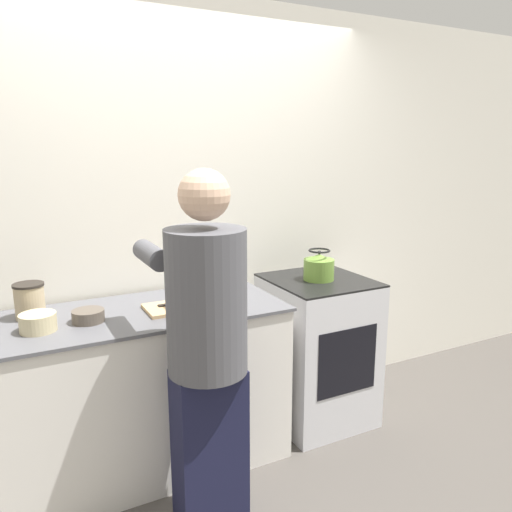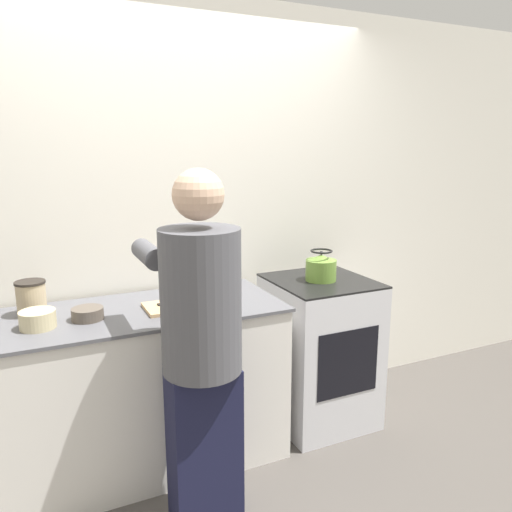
{
  "view_description": "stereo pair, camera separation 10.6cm",
  "coord_description": "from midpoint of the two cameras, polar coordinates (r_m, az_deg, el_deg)",
  "views": [
    {
      "loc": [
        -0.95,
        -2.17,
        1.74
      ],
      "look_at": [
        0.29,
        0.23,
        1.14
      ],
      "focal_mm": 35.0,
      "sensor_mm": 36.0,
      "label": 1
    },
    {
      "loc": [
        -0.85,
        -2.21,
        1.74
      ],
      "look_at": [
        0.29,
        0.23,
        1.14
      ],
      "focal_mm": 35.0,
      "sensor_mm": 36.0,
      "label": 2
    }
  ],
  "objects": [
    {
      "name": "ground_plane",
      "position": [
        2.94,
        -4.44,
        -23.9
      ],
      "size": [
        12.0,
        12.0,
        0.0
      ],
      "primitive_type": "plane",
      "color": "#4C4742"
    },
    {
      "name": "wall_back",
      "position": [
        3.07,
        -10.08,
        4.03
      ],
      "size": [
        8.0,
        0.05,
        2.6
      ],
      "color": "silver",
      "rests_on": "ground_plane"
    },
    {
      "name": "counter",
      "position": [
        2.88,
        -13.59,
        -14.55
      ],
      "size": [
        1.5,
        0.67,
        0.89
      ],
      "color": "silver",
      "rests_on": "ground_plane"
    },
    {
      "name": "oven",
      "position": [
        3.27,
        6.07,
        -10.55
      ],
      "size": [
        0.59,
        0.63,
        0.93
      ],
      "color": "silver",
      "rests_on": "ground_plane"
    },
    {
      "name": "person",
      "position": [
        2.24,
        -7.05,
        -9.8
      ],
      "size": [
        0.4,
        0.63,
        1.65
      ],
      "color": "#161832",
      "rests_on": "ground_plane"
    },
    {
      "name": "cutting_board",
      "position": [
        2.71,
        -9.7,
        -5.71
      ],
      "size": [
        0.37,
        0.23,
        0.02
      ],
      "color": "tan",
      "rests_on": "counter"
    },
    {
      "name": "knife",
      "position": [
        2.72,
        -10.49,
        -5.4
      ],
      "size": [
        0.18,
        0.04,
        0.01
      ],
      "rotation": [
        0.0,
        0.0,
        0.03
      ],
      "color": "silver",
      "rests_on": "cutting_board"
    },
    {
      "name": "kettle",
      "position": [
        3.09,
        6.22,
        -1.27
      ],
      "size": [
        0.19,
        0.19,
        0.19
      ],
      "color": "olive",
      "rests_on": "oven"
    },
    {
      "name": "bowl_prep",
      "position": [
        2.62,
        -19.74,
        -6.47
      ],
      "size": [
        0.16,
        0.16,
        0.06
      ],
      "color": "brown",
      "rests_on": "counter"
    },
    {
      "name": "bowl_mixing",
      "position": [
        2.57,
        -24.75,
        -6.91
      ],
      "size": [
        0.17,
        0.17,
        0.09
      ],
      "color": "#C6B789",
      "rests_on": "counter"
    },
    {
      "name": "canister_jar",
      "position": [
        2.76,
        -25.46,
        -4.65
      ],
      "size": [
        0.15,
        0.15,
        0.18
      ],
      "color": "tan",
      "rests_on": "counter"
    }
  ]
}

